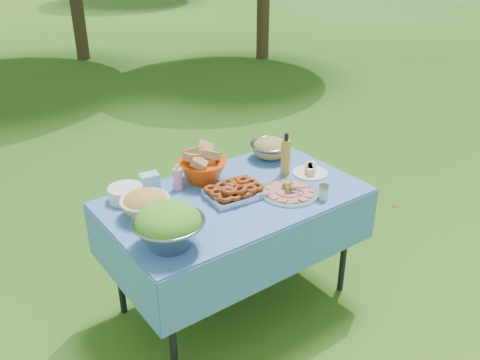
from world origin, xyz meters
name	(u,v)px	position (x,y,z in m)	size (l,w,h in m)	color
ground	(235,300)	(0.00, 0.00, 0.00)	(80.00, 80.00, 0.00)	#133A0A
picnic_table	(235,250)	(0.00, 0.00, 0.38)	(1.46, 0.86, 0.76)	#75A5E1
salad_bowl	(169,226)	(-0.55, -0.23, 0.87)	(0.35, 0.35, 0.23)	gray
pasta_bowl_white	(145,203)	(-0.51, 0.10, 0.83)	(0.26, 0.26, 0.15)	white
plate_stack	(126,193)	(-0.52, 0.32, 0.80)	(0.19, 0.19, 0.08)	white
wipes_box	(150,181)	(-0.35, 0.36, 0.81)	(0.11, 0.08, 0.10)	#97DEE5
sanitizer_bottle	(178,177)	(-0.22, 0.26, 0.84)	(0.05, 0.05, 0.16)	pink
bread_bowl	(203,165)	(-0.04, 0.27, 0.86)	(0.30, 0.30, 0.20)	#E74406
pasta_bowl_steel	(270,148)	(0.50, 0.29, 0.83)	(0.26, 0.26, 0.14)	gray
fried_tray	(235,191)	(-0.01, -0.01, 0.80)	(0.32, 0.23, 0.08)	silver
charcuterie_platter	(289,188)	(0.27, -0.17, 0.80)	(0.34, 0.34, 0.08)	silver
oil_bottle	(286,154)	(0.42, 0.05, 0.89)	(0.06, 0.06, 0.27)	#B89130
cheese_plate	(310,169)	(0.55, -0.05, 0.79)	(0.22, 0.22, 0.06)	white
shaker	(323,192)	(0.38, -0.33, 0.81)	(0.06, 0.06, 0.09)	silver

